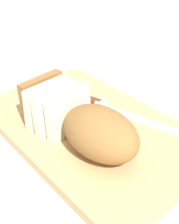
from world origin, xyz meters
TOP-DOWN VIEW (x-y plane):
  - ground_plane at (0.00, 0.00)m, footprint 3.00×3.00m
  - cutting_board at (0.00, 0.00)m, footprint 0.49×0.31m
  - bread_loaf at (-0.04, 0.05)m, footprint 0.28×0.13m
  - bread_knife at (0.01, -0.07)m, footprint 0.28×0.11m
  - crumb_near_knife at (-0.00, -0.03)m, footprint 0.01×0.01m
  - crumb_near_loaf at (0.03, -0.02)m, footprint 0.01×0.01m

SIDE VIEW (x-z plane):
  - ground_plane at x=0.00m, z-range 0.00..0.00m
  - cutting_board at x=0.00m, z-range 0.00..0.02m
  - crumb_near_loaf at x=0.03m, z-range 0.02..0.03m
  - crumb_near_knife at x=0.00m, z-range 0.02..0.03m
  - bread_knife at x=0.01m, z-range 0.02..0.04m
  - bread_loaf at x=-0.04m, z-range 0.02..0.11m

